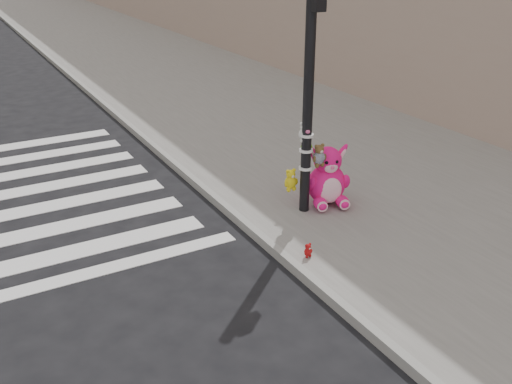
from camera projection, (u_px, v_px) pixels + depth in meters
ground at (207, 322)px, 6.92m from camera, size 120.00×120.00×0.00m
sidewalk_near at (219, 90)px, 17.08m from camera, size 7.00×80.00×0.14m
curb_edge at (105, 106)px, 15.54m from camera, size 0.12×80.00×0.15m
signal_pole at (308, 111)px, 8.78m from camera, size 0.68×0.48×4.00m
pink_bunny at (327, 179)px, 9.52m from camera, size 0.84×0.92×1.06m
red_teddy at (308, 250)px, 8.02m from camera, size 0.15×0.11×0.21m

